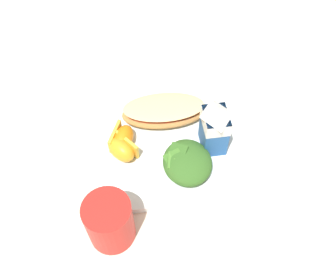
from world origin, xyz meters
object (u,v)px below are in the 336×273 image
(white_plate, at_px, (168,142))
(orange_wedge_front, at_px, (122,138))
(cheesy_pizza_bread, at_px, (163,111))
(orange_wedge_middle, at_px, (122,149))
(green_salad_pile, at_px, (187,162))
(drinking_red_cup, at_px, (110,222))
(milk_carton, at_px, (215,126))

(white_plate, relative_size, orange_wedge_front, 4.03)
(cheesy_pizza_bread, bearing_deg, orange_wedge_middle, -47.91)
(orange_wedge_front, bearing_deg, cheesy_pizza_bread, 122.60)
(green_salad_pile, bearing_deg, orange_wedge_front, -122.31)
(white_plate, bearing_deg, orange_wedge_middle, -75.60)
(white_plate, relative_size, drinking_red_cup, 2.88)
(green_salad_pile, bearing_deg, white_plate, -160.04)
(milk_carton, bearing_deg, green_salad_pile, -51.39)
(white_plate, relative_size, green_salad_pile, 2.80)
(drinking_red_cup, bearing_deg, orange_wedge_middle, 168.82)
(orange_wedge_front, bearing_deg, drinking_red_cup, -10.49)
(orange_wedge_front, bearing_deg, white_plate, 88.66)
(milk_carton, bearing_deg, white_plate, -105.97)
(cheesy_pizza_bread, bearing_deg, orange_wedge_front, -57.40)
(green_salad_pile, xyz_separation_m, drinking_red_cup, (0.10, -0.15, 0.01))
(white_plate, xyz_separation_m, cheesy_pizza_bread, (-0.06, -0.00, 0.03))
(orange_wedge_middle, bearing_deg, green_salad_pile, 68.30)
(green_salad_pile, bearing_deg, drinking_red_cup, -55.38)
(orange_wedge_middle, height_order, drinking_red_cup, drinking_red_cup)
(milk_carton, height_order, orange_wedge_middle, milk_carton)
(drinking_red_cup, bearing_deg, milk_carton, 125.79)
(white_plate, height_order, orange_wedge_middle, orange_wedge_middle)
(white_plate, height_order, milk_carton, milk_carton)
(green_salad_pile, relative_size, orange_wedge_middle, 1.44)
(white_plate, height_order, cheesy_pizza_bread, cheesy_pizza_bread)
(cheesy_pizza_bread, height_order, orange_wedge_middle, orange_wedge_middle)
(orange_wedge_front, height_order, drinking_red_cup, drinking_red_cup)
(cheesy_pizza_bread, relative_size, milk_carton, 1.57)
(milk_carton, xyz_separation_m, orange_wedge_middle, (-0.00, -0.17, -0.04))
(green_salad_pile, distance_m, milk_carton, 0.08)
(orange_wedge_front, bearing_deg, milk_carton, 81.43)
(milk_carton, distance_m, orange_wedge_front, 0.18)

